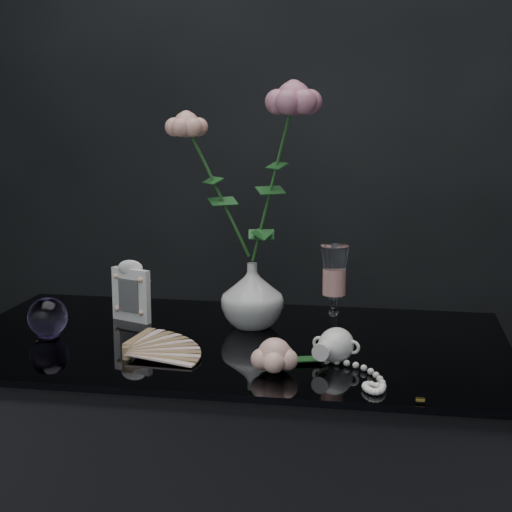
% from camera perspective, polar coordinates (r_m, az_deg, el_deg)
% --- Properties ---
extents(vase, '(0.15, 0.15, 0.13)m').
position_cam_1_polar(vase, '(1.57, -0.28, -2.88)').
color(vase, silver).
rests_on(vase, table).
extents(wine_glass, '(0.07, 0.07, 0.18)m').
position_cam_1_polar(wine_glass, '(1.50, 5.69, -2.64)').
color(wine_glass, white).
rests_on(wine_glass, table).
extents(picture_frame, '(0.12, 0.10, 0.13)m').
position_cam_1_polar(picture_frame, '(1.64, -9.07, -2.50)').
color(picture_frame, white).
rests_on(picture_frame, table).
extents(paperweight, '(0.09, 0.09, 0.08)m').
position_cam_1_polar(paperweight, '(1.57, -14.91, -4.31)').
color(paperweight, '#A283D6').
rests_on(paperweight, table).
extents(paper_fan, '(0.30, 0.26, 0.03)m').
position_cam_1_polar(paper_fan, '(1.41, -9.40, -6.86)').
color(paper_fan, beige).
rests_on(paper_fan, table).
extents(loose_rose, '(0.17, 0.20, 0.06)m').
position_cam_1_polar(loose_rose, '(1.32, 1.35, -7.22)').
color(loose_rose, '#F5AF9E').
rests_on(loose_rose, table).
extents(pearl_jar, '(0.26, 0.26, 0.06)m').
position_cam_1_polar(pearl_jar, '(1.38, 5.84, -6.36)').
color(pearl_jar, white).
rests_on(pearl_jar, table).
extents(roses, '(0.29, 0.12, 0.41)m').
position_cam_1_polar(roses, '(1.54, -0.45, 6.49)').
color(roses, '#E7A18E').
rests_on(roses, vase).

